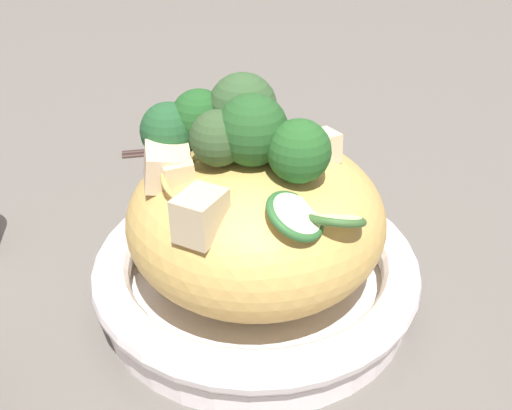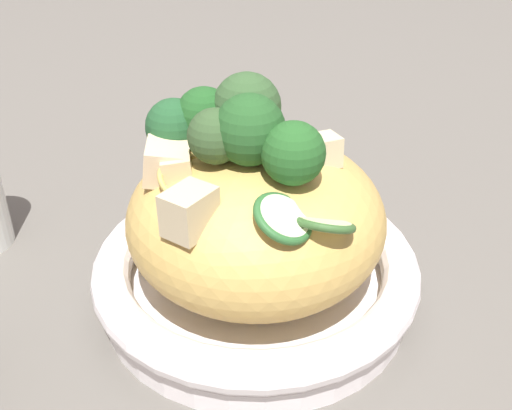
% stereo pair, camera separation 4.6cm
% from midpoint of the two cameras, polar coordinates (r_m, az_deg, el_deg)
% --- Properties ---
extents(ground_plane, '(3.00, 3.00, 0.00)m').
position_cam_midpoint_polar(ground_plane, '(0.51, 2.59, -8.73)').
color(ground_plane, '#5D5952').
extents(serving_bowl, '(0.26, 0.26, 0.05)m').
position_cam_midpoint_polar(serving_bowl, '(0.49, 2.66, -6.50)').
color(serving_bowl, white).
rests_on(serving_bowl, ground_plane).
extents(noodle_heap, '(0.20, 0.20, 0.12)m').
position_cam_midpoint_polar(noodle_heap, '(0.46, 2.80, -1.32)').
color(noodle_heap, tan).
rests_on(noodle_heap, serving_bowl).
extents(broccoli_florets, '(0.14, 0.12, 0.07)m').
position_cam_midpoint_polar(broccoli_florets, '(0.43, 0.74, 7.28)').
color(broccoli_florets, '#99AB6F').
rests_on(broccoli_florets, serving_bowl).
extents(carrot_coins, '(0.08, 0.07, 0.05)m').
position_cam_midpoint_polar(carrot_coins, '(0.46, 0.13, 6.28)').
color(carrot_coins, orange).
rests_on(carrot_coins, serving_bowl).
extents(zucchini_slices, '(0.06, 0.08, 0.03)m').
position_cam_midpoint_polar(zucchini_slices, '(0.39, 7.59, -1.62)').
color(zucchini_slices, beige).
rests_on(zucchini_slices, serving_bowl).
extents(chicken_chunks, '(0.10, 0.14, 0.04)m').
position_cam_midpoint_polar(chicken_chunks, '(0.42, -1.97, 2.67)').
color(chicken_chunks, beige).
rests_on(chicken_chunks, serving_bowl).
extents(chopsticks_pair, '(0.05, 0.21, 0.01)m').
position_cam_midpoint_polar(chopsticks_pair, '(0.75, -0.23, 5.70)').
color(chopsticks_pair, black).
rests_on(chopsticks_pair, ground_plane).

